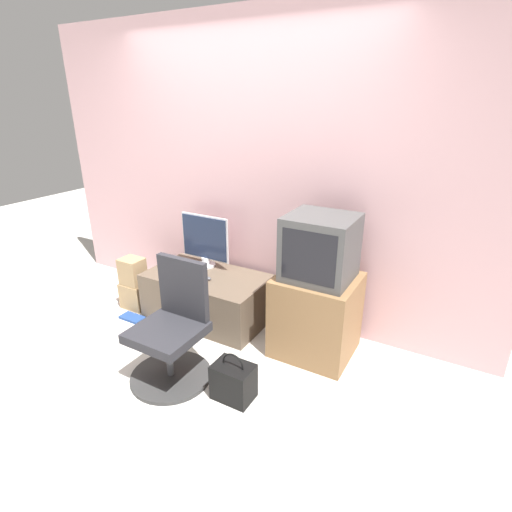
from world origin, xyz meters
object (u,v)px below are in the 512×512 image
Objects in this scene: office_chair at (173,334)px; cardboard_box_lower at (135,295)px; handbag at (233,381)px; book at (132,318)px; keyboard at (186,274)px; crt_tv at (320,248)px; mouse at (208,279)px; main_monitor at (205,241)px.

office_chair is 1.19m from cardboard_box_lower.
handbag is 1.45m from book.
cardboard_box_lower is (-1.01, 0.60, -0.22)m from office_chair.
keyboard is 1.31m from crt_tv.
mouse is 0.86m from book.
mouse is at bearing -50.52° from main_monitor.
crt_tv is 1.13m from handbag.
main_monitor is at bearing 171.50° from crt_tv.
mouse is 1.09m from crt_tv.
office_chair is at bearing -67.30° from main_monitor.
main_monitor is at bearing 112.70° from office_chair.
keyboard is at bearing 33.73° from book.
crt_tv is at bearing 12.64° from book.
office_chair reaches higher than cardboard_box_lower.
mouse is at bearing 7.81° from cardboard_box_lower.
handbag is at bearing -44.99° from mouse.
main_monitor is 1.50× the size of keyboard.
main_monitor is 1.22m from crt_tv.
book is at bearing 154.92° from office_chair.
cardboard_box_lower is at bearing -149.18° from main_monitor.
crt_tv is 1.97m from cardboard_box_lower.
handbag is (-0.28, -0.78, -0.77)m from crt_tv.
keyboard is 6.55× the size of mouse.
office_chair is 2.48× the size of handbag.
cardboard_box_lower is at bearing -169.81° from keyboard.
handbag is at bearing -46.34° from main_monitor.
mouse is at bearing 2.10° from keyboard.
mouse is 1.05m from handbag.
keyboard is 0.24m from mouse.
cardboard_box_lower is (-1.80, -0.18, -0.78)m from crt_tv.
crt_tv reaches higher than office_chair.
main_monitor is 1.10m from office_chair.
crt_tv reaches higher than keyboard.
keyboard is 0.66m from cardboard_box_lower.
book is (-0.68, -0.30, -0.44)m from mouse.
crt_tv is 1.24m from office_chair.
keyboard is at bearing -177.90° from mouse.
main_monitor is 9.84× the size of mouse.
keyboard is (-0.04, -0.26, -0.25)m from main_monitor.
crt_tv reaches higher than book.
book is (0.13, -0.19, -0.11)m from cardboard_box_lower.
office_chair is at bearing -74.58° from mouse.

